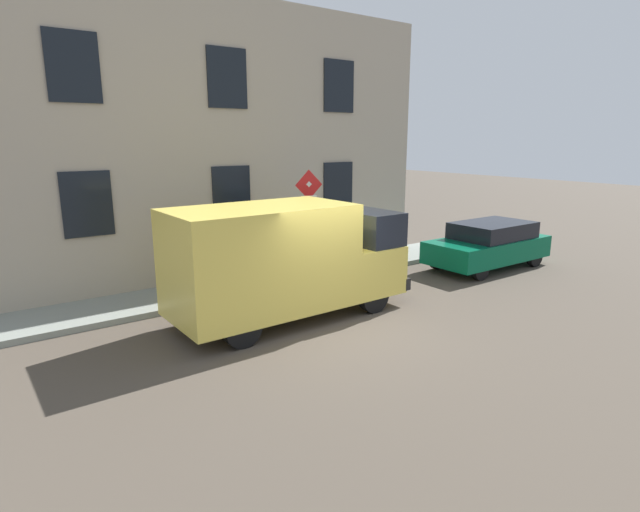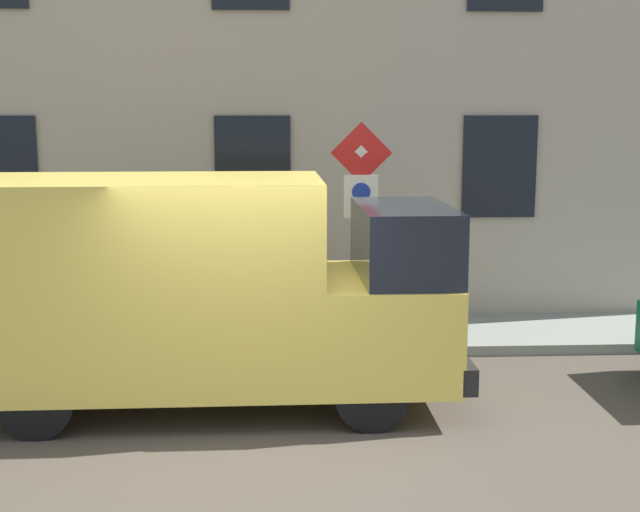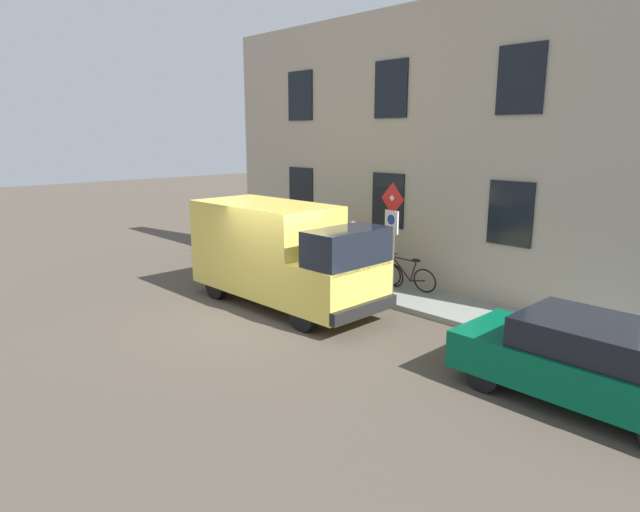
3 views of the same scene
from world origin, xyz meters
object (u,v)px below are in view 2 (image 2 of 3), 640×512
object	(u,v)px
bicycle_black	(333,300)
bicycle_orange	(270,300)
delivery_van	(200,286)
litter_bin	(213,310)
pedestrian	(225,269)
sign_post_stacked	(361,203)

from	to	relation	value
bicycle_black	bicycle_orange	distance (m)	0.91
bicycle_orange	bicycle_black	bearing A→B (deg)	-173.70
delivery_van	litter_bin	distance (m)	2.18
bicycle_black	bicycle_orange	world-z (taller)	same
pedestrian	litter_bin	size ratio (longest dim) A/B	1.91
delivery_van	sign_post_stacked	bearing A→B (deg)	44.27
delivery_van	bicycle_orange	bearing A→B (deg)	75.59
bicycle_orange	delivery_van	bearing A→B (deg)	82.54
bicycle_black	pedestrian	bearing A→B (deg)	12.14
sign_post_stacked	bicycle_orange	world-z (taller)	sign_post_stacked
litter_bin	delivery_van	bearing A→B (deg)	-179.36
delivery_van	pedestrian	world-z (taller)	delivery_van
sign_post_stacked	delivery_van	xyz separation A→B (m)	(-1.91, 1.92, -0.69)
sign_post_stacked	bicycle_black	bearing A→B (deg)	15.21
sign_post_stacked	delivery_van	world-z (taller)	sign_post_stacked
pedestrian	litter_bin	xyz separation A→B (m)	(-0.41, 0.15, -0.48)
bicycle_orange	litter_bin	xyz separation A→B (m)	(-0.91, 0.75, 0.08)
pedestrian	bicycle_orange	bearing A→B (deg)	164.12
bicycle_black	pedestrian	distance (m)	1.69
delivery_van	bicycle_black	world-z (taller)	delivery_van
bicycle_orange	litter_bin	distance (m)	1.18
litter_bin	sign_post_stacked	bearing A→B (deg)	-94.07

